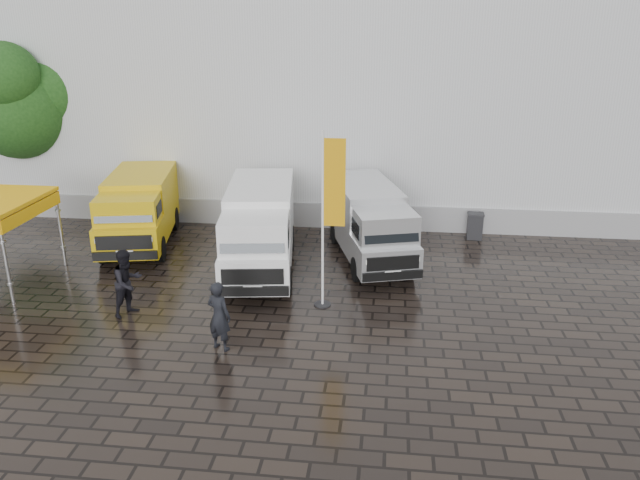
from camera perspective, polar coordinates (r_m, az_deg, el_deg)
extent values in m
plane|color=black|center=(17.83, 0.23, -7.06)|extent=(120.00, 120.00, 0.00)
cube|color=silver|center=(31.87, 7.39, 15.96)|extent=(44.00, 16.00, 12.00)
cube|color=gray|center=(24.93, 6.90, 2.02)|extent=(44.00, 0.15, 1.00)
cylinder|color=silver|center=(22.72, -22.63, 0.94)|extent=(0.10, 0.10, 2.61)
cylinder|color=silver|center=(20.25, -26.75, -1.90)|extent=(0.10, 0.10, 2.61)
cylinder|color=black|center=(18.53, 0.23, -5.90)|extent=(0.50, 0.50, 0.04)
cylinder|color=white|center=(17.57, 0.25, 1.66)|extent=(0.07, 0.07, 5.17)
cube|color=orange|center=(17.22, 1.35, 5.22)|extent=(0.60, 0.03, 2.48)
cylinder|color=black|center=(29.18, -25.07, 5.74)|extent=(0.53, 0.53, 3.78)
sphere|color=#194014|center=(28.74, -25.85, 10.85)|extent=(4.16, 4.16, 4.16)
sphere|color=#194014|center=(29.66, -26.44, 14.32)|extent=(2.45, 2.45, 2.45)
cube|color=black|center=(24.55, 13.98, 1.28)|extent=(0.64, 0.64, 1.00)
imported|color=black|center=(16.04, -9.22, -6.86)|extent=(0.80, 0.67, 1.86)
imported|color=black|center=(18.43, -17.18, -3.73)|extent=(1.09, 1.18, 1.95)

